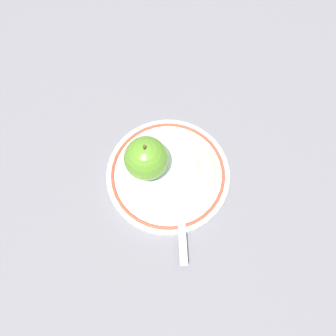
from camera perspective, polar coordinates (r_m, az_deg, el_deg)
ground_plane at (r=0.57m, az=1.69°, el=-2.77°), size 2.00×2.00×0.00m
plate at (r=0.57m, az=0.00°, el=-1.12°), size 0.21×0.21×0.02m
apple_red_whole at (r=0.53m, az=-3.82°, el=1.69°), size 0.07×0.07×0.08m
apple_slice_front at (r=0.56m, az=6.64°, el=0.45°), size 0.04×0.08×0.02m
fork at (r=0.54m, az=2.71°, el=-7.13°), size 0.03×0.19×0.00m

